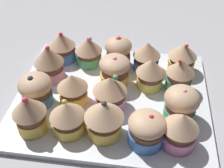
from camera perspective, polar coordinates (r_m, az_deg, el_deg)
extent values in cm
cube|color=#9E9EA3|center=(59.36, 0.00, -4.11)|extent=(180.00, 180.00, 3.00)
cube|color=silver|center=(57.87, 0.00, -2.66)|extent=(38.48, 31.82, 1.20)
cylinder|color=#EFC651|center=(52.44, -15.76, -7.69)|extent=(5.33, 5.33, 2.72)
cylinder|color=brown|center=(50.89, -16.19, -6.12)|extent=(4.94, 4.94, 1.56)
cone|color=tan|center=(49.06, -16.76, -4.07)|extent=(5.88, 5.88, 3.64)
sphere|color=red|center=(47.54, -17.18, -3.14)|extent=(1.03, 1.03, 1.03)
cylinder|color=#EFC651|center=(51.08, -8.69, -8.18)|extent=(5.93, 5.93, 2.39)
cylinder|color=brown|center=(49.74, -8.90, -6.86)|extent=(5.31, 5.31, 1.18)
cone|color=tan|center=(48.19, -9.16, -5.19)|extent=(6.19, 6.19, 3.05)
sphere|color=#EAD64C|center=(47.64, -9.63, -3.54)|extent=(0.86, 0.86, 0.86)
cylinder|color=#EFC651|center=(49.96, -1.36, -8.83)|extent=(6.08, 6.08, 2.63)
cylinder|color=brown|center=(48.37, -1.40, -7.26)|extent=(5.46, 5.46, 1.53)
cone|color=tan|center=(46.69, -1.44, -5.45)|extent=(6.78, 6.78, 2.98)
sphere|color=#333338|center=(45.87, -1.06, -4.09)|extent=(0.96, 0.96, 0.96)
cylinder|color=#477AC6|center=(49.15, 6.81, -10.42)|extent=(6.14, 6.14, 2.61)
cylinder|color=brown|center=(47.74, 6.99, -9.09)|extent=(5.81, 5.81, 1.00)
ellipsoid|color=tan|center=(46.62, 7.13, -7.95)|extent=(6.33, 6.33, 3.24)
sphere|color=red|center=(45.64, 7.93, -6.62)|extent=(0.86, 0.86, 0.86)
cylinder|color=pink|center=(49.82, 13.15, -10.63)|extent=(5.81, 5.81, 2.58)
cylinder|color=brown|center=(48.25, 13.53, -9.14)|extent=(5.12, 5.12, 1.53)
cone|color=tan|center=(46.52, 13.97, -7.33)|extent=(6.01, 6.01, 3.11)
cylinder|color=#477AC6|center=(56.99, -14.71, -2.68)|extent=(5.86, 5.86, 2.49)
cylinder|color=brown|center=(55.81, -15.02, -1.38)|extent=(5.25, 5.25, 1.04)
ellipsoid|color=tan|center=(54.71, -15.33, -0.10)|extent=(6.42, 6.42, 3.87)
sphere|color=#333338|center=(53.40, -16.14, 1.02)|extent=(1.11, 1.11, 1.11)
cylinder|color=#EFC651|center=(56.03, -7.73, -2.44)|extent=(5.54, 5.54, 2.36)
cylinder|color=brown|center=(54.80, -7.90, -1.09)|extent=(4.91, 4.91, 1.24)
cone|color=tan|center=(53.42, -8.10, 0.55)|extent=(5.91, 5.91, 2.93)
cylinder|color=pink|center=(54.55, 0.04, -3.47)|extent=(5.90, 5.90, 2.35)
cylinder|color=brown|center=(53.20, 0.04, -2.01)|extent=(5.44, 5.44, 1.49)
cone|color=tan|center=(51.61, 0.04, -0.13)|extent=(6.48, 6.48, 3.20)
sphere|color=#4CB266|center=(50.92, 0.67, 1.35)|extent=(0.97, 0.97, 0.97)
cylinder|color=#4C9E6B|center=(53.95, 13.35, -5.59)|extent=(5.76, 5.76, 2.38)
cylinder|color=brown|center=(52.73, 13.64, -4.33)|extent=(5.40, 5.40, 1.04)
ellipsoid|color=tan|center=(51.49, 13.96, -2.94)|extent=(6.41, 6.41, 4.24)
sphere|color=pink|center=(50.05, 14.47, -1.44)|extent=(0.77, 0.77, 0.77)
cylinder|color=pink|center=(62.12, -12.22, 2.22)|extent=(5.96, 5.96, 2.57)
cylinder|color=brown|center=(60.86, -12.49, 3.71)|extent=(5.27, 5.27, 1.55)
cone|color=tan|center=(59.25, -12.87, 5.79)|extent=(6.24, 6.24, 3.92)
sphere|color=red|center=(57.97, -12.90, 7.11)|extent=(0.92, 0.92, 0.92)
cylinder|color=#EFC651|center=(59.60, 0.36, 1.30)|extent=(6.02, 6.02, 2.44)
cylinder|color=brown|center=(58.36, 0.37, 2.75)|extent=(5.52, 5.52, 1.45)
ellipsoid|color=tan|center=(57.32, 0.38, 4.05)|extent=(6.38, 6.38, 3.18)
sphere|color=pink|center=(56.26, 0.58, 5.06)|extent=(1.02, 1.02, 1.02)
cylinder|color=#EFC651|center=(59.33, 7.54, 0.52)|extent=(5.32, 5.32, 2.25)
cylinder|color=brown|center=(58.19, 7.69, 1.83)|extent=(5.06, 5.06, 1.30)
cone|color=tan|center=(56.78, 7.89, 3.57)|extent=(5.86, 5.86, 3.19)
cylinder|color=#4C9E6B|center=(59.53, 13.17, 0.11)|extent=(5.22, 5.22, 2.75)
cylinder|color=brown|center=(58.16, 13.49, 1.68)|extent=(4.89, 4.89, 1.54)
cone|color=tan|center=(56.75, 13.85, 3.46)|extent=(5.63, 5.63, 3.05)
sphere|color=red|center=(55.64, 13.54, 4.48)|extent=(0.77, 0.77, 0.77)
cylinder|color=#477AC6|center=(67.05, -9.83, 5.95)|extent=(6.07, 6.07, 2.63)
cylinder|color=brown|center=(66.00, -10.01, 7.27)|extent=(5.51, 5.51, 1.10)
cone|color=tan|center=(64.82, -10.24, 8.83)|extent=(6.12, 6.12, 3.20)
sphere|color=red|center=(63.87, -10.32, 9.83)|extent=(0.95, 0.95, 0.95)
cylinder|color=#4C9E6B|center=(65.09, -4.65, 5.12)|extent=(5.64, 5.64, 2.38)
cylinder|color=brown|center=(64.09, -4.73, 6.35)|extent=(5.38, 5.38, 1.06)
cone|color=tan|center=(62.86, -4.84, 7.96)|extent=(6.05, 6.05, 3.28)
sphere|color=pink|center=(61.95, -4.60, 9.05)|extent=(1.09, 1.09, 1.09)
cylinder|color=pink|center=(64.34, 1.03, 4.87)|extent=(5.44, 5.44, 2.57)
cylinder|color=brown|center=(63.18, 1.05, 6.30)|extent=(5.21, 5.21, 1.37)
ellipsoid|color=tan|center=(62.14, 1.07, 7.67)|extent=(5.93, 5.93, 3.78)
sphere|color=red|center=(61.33, 1.37, 9.07)|extent=(1.18, 1.18, 1.18)
cylinder|color=#477AC6|center=(63.66, 6.85, 4.04)|extent=(5.48, 5.48, 2.51)
cylinder|color=brown|center=(62.56, 6.99, 5.38)|extent=(4.97, 4.97, 1.17)
cone|color=tan|center=(61.31, 7.15, 7.01)|extent=(6.00, 6.00, 3.16)
cylinder|color=#EFC651|center=(64.56, 13.68, 3.75)|extent=(5.70, 5.70, 2.71)
cylinder|color=brown|center=(63.43, 13.95, 5.11)|extent=(5.14, 5.14, 1.14)
cone|color=tan|center=(62.27, 14.26, 6.63)|extent=(6.16, 6.16, 2.99)
sphere|color=red|center=(61.24, 14.83, 7.44)|extent=(0.78, 0.78, 0.78)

